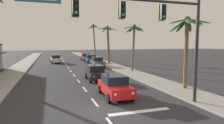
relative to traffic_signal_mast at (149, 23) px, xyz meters
The scene contains 15 objects.
ground_plane 6.09m from the traffic_signal_mast, behind, with size 220.00×220.00×0.00m, color #2D2D33.
sidewalk_right 21.54m from the traffic_signal_mast, 76.33° to the left, with size 3.20×110.00×0.14m, color gray.
sidewalk_left 23.53m from the traffic_signal_mast, 117.73° to the left, with size 3.20×110.00×0.14m, color gray.
lane_markings 20.41m from the traffic_signal_mast, 97.07° to the left, with size 4.28×86.44×0.01m.
traffic_signal_mast is the anchor object (origin of this frame).
sedan_lead_at_stop_bar 5.70m from the traffic_signal_mast, 107.78° to the left, with size 2.03×4.48×1.68m.
sedan_third_in_queue 11.45m from the traffic_signal_mast, 95.13° to the left, with size 2.01×4.47×1.68m.
sedan_oncoming_far 32.22m from the traffic_signal_mast, 98.41° to the left, with size 2.11×4.51×1.68m.
sedan_parked_nearest_kerb 23.47m from the traffic_signal_mast, 84.50° to the left, with size 1.99×4.47×1.68m.
sedan_parked_mid_kerb 36.28m from the traffic_signal_mast, 86.08° to the left, with size 2.05×4.49×1.68m.
sedan_parked_far_kerb 30.30m from the traffic_signal_mast, 85.46° to the left, with size 2.00×4.47×1.68m.
palm_right_nearest 6.78m from the traffic_signal_mast, 32.47° to the left, with size 3.72×3.38×6.46m.
palm_right_second 16.44m from the traffic_signal_mast, 68.99° to the left, with size 3.25×3.03×6.85m.
palm_right_third 27.59m from the traffic_signal_mast, 78.56° to the left, with size 3.88×4.03×7.62m.
palm_right_farthest 39.13m from the traffic_signal_mast, 82.44° to the left, with size 2.91×2.82×9.01m.
Camera 1 is at (-2.89, -10.97, 4.13)m, focal length 31.20 mm.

